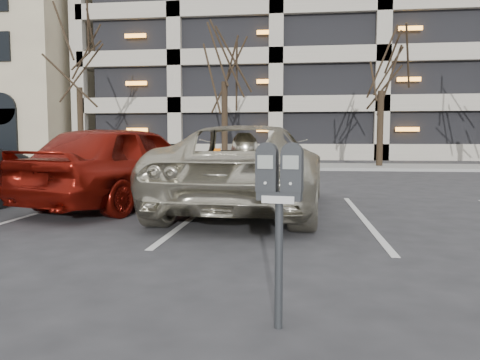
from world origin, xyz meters
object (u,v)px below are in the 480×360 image
object	(u,v)px
parking_meter	(279,190)
suv_silver	(249,168)
car_red	(126,165)
tree_b	(224,28)
tree_a	(78,39)
tree_c	(382,43)

from	to	relation	value
parking_meter	suv_silver	world-z (taller)	suv_silver
suv_silver	car_red	xyz separation A→B (m)	(-2.44, 0.25, 0.03)
tree_b	car_red	bearing A→B (deg)	-90.01
tree_b	suv_silver	distance (m)	14.30
tree_b	car_red	xyz separation A→B (m)	(-0.00, -12.70, -5.52)
parking_meter	tree_b	bearing A→B (deg)	108.70
tree_b	car_red	world-z (taller)	tree_b
parking_meter	suv_silver	distance (m)	5.46
car_red	suv_silver	bearing A→B (deg)	-168.62
tree_a	tree_b	distance (m)	7.01
suv_silver	car_red	size ratio (longest dim) A/B	1.21
tree_c	parking_meter	bearing A→B (deg)	-101.73
tree_b	tree_c	size ratio (longest dim) A/B	1.15
car_red	tree_c	bearing A→B (deg)	-101.68
tree_b	tree_a	bearing A→B (deg)	180.00
tree_c	car_red	xyz separation A→B (m)	(-7.00, -12.70, -4.71)
tree_b	parking_meter	size ratio (longest dim) A/B	6.99
tree_b	suv_silver	bearing A→B (deg)	-79.32
tree_b	suv_silver	size ratio (longest dim) A/B	1.54
tree_c	car_red	distance (m)	15.25
parking_meter	car_red	size ratio (longest dim) A/B	0.27
tree_a	tree_c	bearing A→B (deg)	0.00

